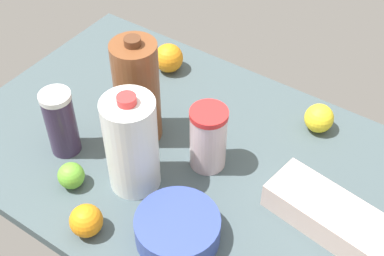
{
  "coord_description": "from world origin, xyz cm",
  "views": [
    {
      "loc": [
        -50.77,
        73.99,
        101.17
      ],
      "look_at": [
        0.0,
        0.0,
        13.0
      ],
      "focal_mm": 50.0,
      "sensor_mm": 36.0,
      "label": 1
    }
  ],
  "objects_px": {
    "mixing_bowl": "(178,229)",
    "lime_beside_bowl": "(71,176)",
    "egg_carton": "(337,221)",
    "orange_by_jug": "(86,221)",
    "tumbler_cup": "(208,138)",
    "orange_far_back": "(169,58)",
    "lemon_loose": "(319,118)",
    "shaker_bottle": "(61,123)",
    "chocolate_milk_jug": "(137,92)",
    "milk_jug": "(132,144)"
  },
  "relations": [
    {
      "from": "mixing_bowl",
      "to": "lime_beside_bowl",
      "type": "relative_size",
      "value": 2.91
    },
    {
      "from": "egg_carton",
      "to": "orange_by_jug",
      "type": "height_order",
      "value": "orange_by_jug"
    },
    {
      "from": "tumbler_cup",
      "to": "orange_far_back",
      "type": "distance_m",
      "value": 0.38
    },
    {
      "from": "lemon_loose",
      "to": "shaker_bottle",
      "type": "bearing_deg",
      "value": 40.77
    },
    {
      "from": "chocolate_milk_jug",
      "to": "mixing_bowl",
      "type": "xyz_separation_m",
      "value": [
        -0.27,
        0.21,
        -0.11
      ]
    },
    {
      "from": "egg_carton",
      "to": "orange_far_back",
      "type": "xyz_separation_m",
      "value": [
        0.63,
        -0.25,
        0.01
      ]
    },
    {
      "from": "tumbler_cup",
      "to": "egg_carton",
      "type": "xyz_separation_m",
      "value": [
        -0.34,
        0.01,
        -0.05
      ]
    },
    {
      "from": "tumbler_cup",
      "to": "lime_beside_bowl",
      "type": "height_order",
      "value": "tumbler_cup"
    },
    {
      "from": "egg_carton",
      "to": "lemon_loose",
      "type": "height_order",
      "value": "lemon_loose"
    },
    {
      "from": "egg_carton",
      "to": "lime_beside_bowl",
      "type": "distance_m",
      "value": 0.61
    },
    {
      "from": "chocolate_milk_jug",
      "to": "lemon_loose",
      "type": "height_order",
      "value": "chocolate_milk_jug"
    },
    {
      "from": "egg_carton",
      "to": "orange_by_jug",
      "type": "xyz_separation_m",
      "value": [
        0.44,
        0.31,
        0.0
      ]
    },
    {
      "from": "shaker_bottle",
      "to": "lime_beside_bowl",
      "type": "xyz_separation_m",
      "value": [
        -0.09,
        0.08,
        -0.06
      ]
    },
    {
      "from": "orange_by_jug",
      "to": "lemon_loose",
      "type": "bearing_deg",
      "value": -115.63
    },
    {
      "from": "tumbler_cup",
      "to": "shaker_bottle",
      "type": "relative_size",
      "value": 0.94
    },
    {
      "from": "mixing_bowl",
      "to": "milk_jug",
      "type": "bearing_deg",
      "value": -22.52
    },
    {
      "from": "orange_far_back",
      "to": "egg_carton",
      "type": "bearing_deg",
      "value": 158.26
    },
    {
      "from": "shaker_bottle",
      "to": "milk_jug",
      "type": "bearing_deg",
      "value": -175.66
    },
    {
      "from": "shaker_bottle",
      "to": "orange_by_jug",
      "type": "relative_size",
      "value": 2.47
    },
    {
      "from": "chocolate_milk_jug",
      "to": "milk_jug",
      "type": "height_order",
      "value": "chocolate_milk_jug"
    },
    {
      "from": "chocolate_milk_jug",
      "to": "mixing_bowl",
      "type": "distance_m",
      "value": 0.35
    },
    {
      "from": "chocolate_milk_jug",
      "to": "lime_beside_bowl",
      "type": "bearing_deg",
      "value": 83.65
    },
    {
      "from": "tumbler_cup",
      "to": "lemon_loose",
      "type": "bearing_deg",
      "value": -123.26
    },
    {
      "from": "shaker_bottle",
      "to": "mixing_bowl",
      "type": "bearing_deg",
      "value": 171.61
    },
    {
      "from": "chocolate_milk_jug",
      "to": "orange_far_back",
      "type": "height_order",
      "value": "chocolate_milk_jug"
    },
    {
      "from": "lime_beside_bowl",
      "to": "tumbler_cup",
      "type": "bearing_deg",
      "value": -133.22
    },
    {
      "from": "tumbler_cup",
      "to": "egg_carton",
      "type": "relative_size",
      "value": 0.53
    },
    {
      "from": "shaker_bottle",
      "to": "orange_by_jug",
      "type": "xyz_separation_m",
      "value": [
        -0.21,
        0.15,
        -0.05
      ]
    },
    {
      "from": "shaker_bottle",
      "to": "lime_beside_bowl",
      "type": "bearing_deg",
      "value": 140.85
    },
    {
      "from": "orange_far_back",
      "to": "lemon_loose",
      "type": "relative_size",
      "value": 1.12
    },
    {
      "from": "milk_jug",
      "to": "lime_beside_bowl",
      "type": "relative_size",
      "value": 4.2
    },
    {
      "from": "mixing_bowl",
      "to": "chocolate_milk_jug",
      "type": "bearing_deg",
      "value": -37.9
    },
    {
      "from": "shaker_bottle",
      "to": "lime_beside_bowl",
      "type": "height_order",
      "value": "shaker_bottle"
    },
    {
      "from": "milk_jug",
      "to": "orange_far_back",
      "type": "bearing_deg",
      "value": -64.42
    },
    {
      "from": "tumbler_cup",
      "to": "shaker_bottle",
      "type": "bearing_deg",
      "value": 26.86
    },
    {
      "from": "egg_carton",
      "to": "lime_beside_bowl",
      "type": "relative_size",
      "value": 5.11
    },
    {
      "from": "tumbler_cup",
      "to": "orange_by_jug",
      "type": "height_order",
      "value": "tumbler_cup"
    },
    {
      "from": "chocolate_milk_jug",
      "to": "milk_jug",
      "type": "xyz_separation_m",
      "value": [
        -0.09,
        0.13,
        -0.02
      ]
    },
    {
      "from": "shaker_bottle",
      "to": "milk_jug",
      "type": "xyz_separation_m",
      "value": [
        -0.21,
        -0.02,
        0.03
      ]
    },
    {
      "from": "orange_far_back",
      "to": "milk_jug",
      "type": "bearing_deg",
      "value": 115.58
    },
    {
      "from": "orange_by_jug",
      "to": "chocolate_milk_jug",
      "type": "bearing_deg",
      "value": -72.9
    },
    {
      "from": "lemon_loose",
      "to": "tumbler_cup",
      "type": "bearing_deg",
      "value": 56.74
    },
    {
      "from": "orange_by_jug",
      "to": "lemon_loose",
      "type": "relative_size",
      "value": 0.97
    },
    {
      "from": "egg_carton",
      "to": "mixing_bowl",
      "type": "relative_size",
      "value": 1.76
    },
    {
      "from": "mixing_bowl",
      "to": "lime_beside_bowl",
      "type": "bearing_deg",
      "value": 3.99
    },
    {
      "from": "tumbler_cup",
      "to": "milk_jug",
      "type": "height_order",
      "value": "milk_jug"
    },
    {
      "from": "shaker_bottle",
      "to": "lemon_loose",
      "type": "height_order",
      "value": "shaker_bottle"
    },
    {
      "from": "orange_by_jug",
      "to": "lemon_loose",
      "type": "distance_m",
      "value": 0.64
    },
    {
      "from": "chocolate_milk_jug",
      "to": "lemon_loose",
      "type": "relative_size",
      "value": 3.93
    },
    {
      "from": "mixing_bowl",
      "to": "lime_beside_bowl",
      "type": "distance_m",
      "value": 0.29
    }
  ]
}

